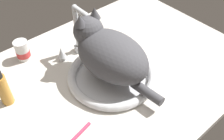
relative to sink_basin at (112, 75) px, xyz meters
The scene contains 6 objects.
countertop 4.68cm from the sink_basin, 39.98° to the left, with size 103.80×75.75×3.00cm, color silver.
sink_basin is the anchor object (origin of this frame).
faucet 20.84cm from the sink_basin, 90.00° to the left, with size 19.56×9.60×21.04cm.
cat 10.13cm from the sink_basin, 95.44° to the left, with size 21.07×38.68×20.02cm.
pill_bottle 36.23cm from the sink_basin, 122.00° to the left, with size 5.41×5.41×8.11cm.
amber_bottle 36.65cm from the sink_basin, 156.92° to the left, with size 3.86×3.86×13.49cm.
Camera 1 is at (-44.85, -51.24, 70.55)cm, focal length 40.95 mm.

